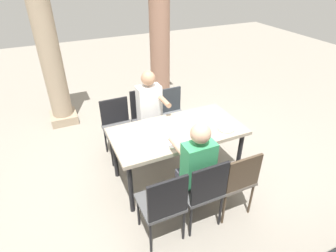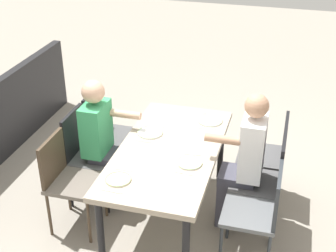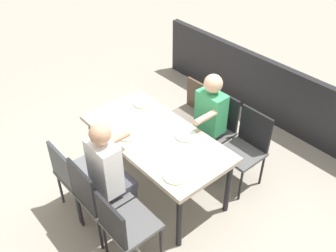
{
  "view_description": "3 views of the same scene",
  "coord_description": "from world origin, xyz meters",
  "px_view_note": "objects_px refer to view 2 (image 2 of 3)",
  "views": [
    {
      "loc": [
        -1.35,
        -2.67,
        2.68
      ],
      "look_at": [
        -0.12,
        0.04,
        0.84
      ],
      "focal_mm": 29.64,
      "sensor_mm": 36.0,
      "label": 1
    },
    {
      "loc": [
        3.44,
        0.95,
        2.95
      ],
      "look_at": [
        -0.14,
        -0.04,
        0.92
      ],
      "focal_mm": 51.17,
      "sensor_mm": 36.0,
      "label": 2
    },
    {
      "loc": [
        -2.48,
        1.98,
        3.3
      ],
      "look_at": [
        -0.1,
        -0.09,
        0.91
      ],
      "focal_mm": 40.68,
      "sensor_mm": 36.0,
      "label": 3
    }
  ],
  "objects_px": {
    "chair_west_south": "(104,129)",
    "diner_woman_green": "(244,159)",
    "plate_0": "(210,121)",
    "diner_man_white": "(104,140)",
    "chair_east_south": "(67,176)",
    "plate_2": "(190,163)",
    "chair_mid_north": "(266,177)",
    "dining_table": "(169,156)",
    "chair_west_north": "(269,152)",
    "chair_mid_south": "(86,150)",
    "plate_1": "(150,133)",
    "plate_3": "(118,179)",
    "chair_east_north": "(260,209)"
  },
  "relations": [
    {
      "from": "chair_west_south",
      "to": "diner_woman_green",
      "type": "relative_size",
      "value": 0.7
    },
    {
      "from": "plate_0",
      "to": "diner_man_white",
      "type": "bearing_deg",
      "value": -62.22
    },
    {
      "from": "chair_east_south",
      "to": "plate_2",
      "type": "distance_m",
      "value": 1.11
    },
    {
      "from": "chair_mid_north",
      "to": "chair_west_south",
      "type": "bearing_deg",
      "value": -105.23
    },
    {
      "from": "dining_table",
      "to": "chair_west_north",
      "type": "distance_m",
      "value": 1.04
    },
    {
      "from": "chair_mid_south",
      "to": "plate_1",
      "type": "xyz_separation_m",
      "value": [
        -0.1,
        0.61,
        0.23
      ]
    },
    {
      "from": "diner_woman_green",
      "to": "plate_1",
      "type": "relative_size",
      "value": 5.63
    },
    {
      "from": "chair_west_north",
      "to": "plate_3",
      "type": "distance_m",
      "value": 1.6
    },
    {
      "from": "chair_west_north",
      "to": "chair_east_north",
      "type": "distance_m",
      "value": 0.89
    },
    {
      "from": "plate_1",
      "to": "plate_2",
      "type": "xyz_separation_m",
      "value": [
        0.4,
        0.47,
        0.0
      ]
    },
    {
      "from": "chair_west_south",
      "to": "plate_3",
      "type": "height_order",
      "value": "chair_west_south"
    },
    {
      "from": "chair_west_north",
      "to": "plate_1",
      "type": "xyz_separation_m",
      "value": [
        0.36,
        -1.08,
        0.25
      ]
    },
    {
      "from": "diner_woman_green",
      "to": "diner_man_white",
      "type": "xyz_separation_m",
      "value": [
        -0.01,
        -1.31,
        -0.02
      ]
    },
    {
      "from": "chair_mid_south",
      "to": "chair_west_south",
      "type": "bearing_deg",
      "value": -179.76
    },
    {
      "from": "plate_1",
      "to": "plate_2",
      "type": "distance_m",
      "value": 0.62
    },
    {
      "from": "plate_0",
      "to": "plate_2",
      "type": "bearing_deg",
      "value": -1.2
    },
    {
      "from": "chair_east_north",
      "to": "plate_0",
      "type": "distance_m",
      "value": 1.12
    },
    {
      "from": "diner_woman_green",
      "to": "diner_man_white",
      "type": "bearing_deg",
      "value": -90.26
    },
    {
      "from": "chair_west_south",
      "to": "plate_0",
      "type": "bearing_deg",
      "value": 90.98
    },
    {
      "from": "chair_west_south",
      "to": "chair_west_north",
      "type": "bearing_deg",
      "value": 90.0
    },
    {
      "from": "chair_mid_north",
      "to": "diner_woman_green",
      "type": "bearing_deg",
      "value": -89.18
    },
    {
      "from": "chair_mid_south",
      "to": "diner_woman_green",
      "type": "bearing_deg",
      "value": 89.89
    },
    {
      "from": "chair_east_south",
      "to": "dining_table",
      "type": "bearing_deg",
      "value": 110.38
    },
    {
      "from": "chair_west_south",
      "to": "diner_woman_green",
      "type": "height_order",
      "value": "diner_woman_green"
    },
    {
      "from": "chair_west_north",
      "to": "dining_table",
      "type": "bearing_deg",
      "value": -55.72
    },
    {
      "from": "chair_mid_south",
      "to": "plate_3",
      "type": "bearing_deg",
      "value": 41.31
    },
    {
      "from": "dining_table",
      "to": "plate_0",
      "type": "bearing_deg",
      "value": 157.37
    },
    {
      "from": "dining_table",
      "to": "chair_west_north",
      "type": "xyz_separation_m",
      "value": [
        -0.58,
        0.84,
        -0.17
      ]
    },
    {
      "from": "plate_3",
      "to": "chair_east_south",
      "type": "bearing_deg",
      "value": -113.02
    },
    {
      "from": "chair_east_north",
      "to": "dining_table",
      "type": "bearing_deg",
      "value": -110.37
    },
    {
      "from": "diner_woman_green",
      "to": "plate_2",
      "type": "bearing_deg",
      "value": -54.95
    },
    {
      "from": "chair_mid_south",
      "to": "chair_east_south",
      "type": "bearing_deg",
      "value": 0.51
    },
    {
      "from": "chair_west_south",
      "to": "diner_man_white",
      "type": "distance_m",
      "value": 0.52
    },
    {
      "from": "plate_0",
      "to": "dining_table",
      "type": "bearing_deg",
      "value": -22.63
    },
    {
      "from": "dining_table",
      "to": "plate_3",
      "type": "xyz_separation_m",
      "value": [
        0.57,
        -0.25,
        0.08
      ]
    },
    {
      "from": "diner_man_white",
      "to": "plate_1",
      "type": "relative_size",
      "value": 5.44
    },
    {
      "from": "chair_west_north",
      "to": "plate_0",
      "type": "bearing_deg",
      "value": -91.8
    },
    {
      "from": "dining_table",
      "to": "plate_0",
      "type": "relative_size",
      "value": 6.94
    },
    {
      "from": "plate_1",
      "to": "chair_mid_south",
      "type": "bearing_deg",
      "value": -80.55
    },
    {
      "from": "chair_east_south",
      "to": "plate_0",
      "type": "bearing_deg",
      "value": 129.72
    },
    {
      "from": "chair_east_north",
      "to": "plate_1",
      "type": "relative_size",
      "value": 3.78
    },
    {
      "from": "chair_mid_north",
      "to": "chair_mid_south",
      "type": "bearing_deg",
      "value": -90.0
    },
    {
      "from": "chair_east_north",
      "to": "plate_0",
      "type": "relative_size",
      "value": 3.65
    },
    {
      "from": "dining_table",
      "to": "chair_west_south",
      "type": "height_order",
      "value": "chair_west_south"
    },
    {
      "from": "chair_east_north",
      "to": "plate_0",
      "type": "height_order",
      "value": "chair_east_north"
    },
    {
      "from": "chair_mid_south",
      "to": "diner_woman_green",
      "type": "height_order",
      "value": "diner_woman_green"
    },
    {
      "from": "dining_table",
      "to": "plate_2",
      "type": "bearing_deg",
      "value": 51.33
    },
    {
      "from": "chair_mid_north",
      "to": "plate_3",
      "type": "relative_size",
      "value": 4.69
    },
    {
      "from": "diner_man_white",
      "to": "plate_3",
      "type": "relative_size",
      "value": 6.3
    },
    {
      "from": "chair_mid_south",
      "to": "chair_east_south",
      "type": "xyz_separation_m",
      "value": [
        0.43,
        0.0,
        -0.02
      ]
    }
  ]
}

